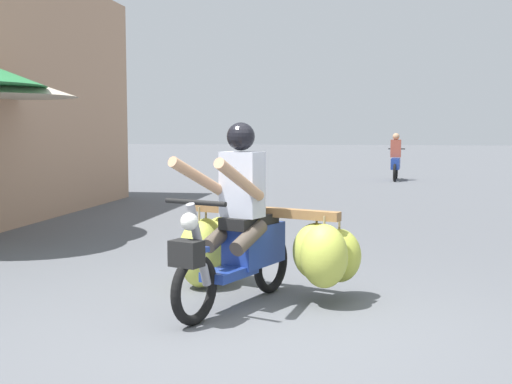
# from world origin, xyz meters

# --- Properties ---
(ground_plane) EXTENTS (120.00, 120.00, 0.00)m
(ground_plane) POSITION_xyz_m (0.00, 0.00, 0.00)
(ground_plane) COLOR #56595E
(motorbike_main_loaded) EXTENTS (1.83, 1.99, 1.58)m
(motorbike_main_loaded) POSITION_xyz_m (-0.17, 1.09, 0.49)
(motorbike_main_loaded) COLOR black
(motorbike_main_loaded) RESTS_ON ground
(motorbike_distant_ahead_left) EXTENTS (0.50, 1.62, 1.40)m
(motorbike_distant_ahead_left) POSITION_xyz_m (1.58, 15.40, 0.57)
(motorbike_distant_ahead_left) COLOR black
(motorbike_distant_ahead_left) RESTS_ON ground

